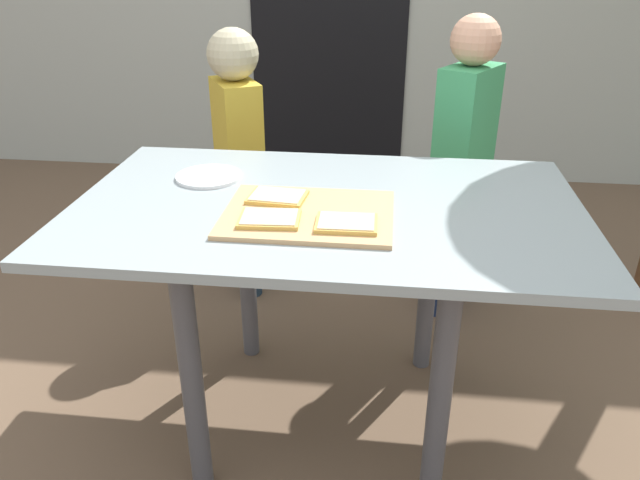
# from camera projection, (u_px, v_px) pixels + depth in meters

# --- Properties ---
(ground_plane) EXTENTS (16.00, 16.00, 0.00)m
(ground_plane) POSITION_uv_depth(u_px,v_px,m) (326.00, 416.00, 1.91)
(ground_plane) COLOR brown
(house_door) EXTENTS (0.90, 0.02, 2.00)m
(house_door) POSITION_uv_depth(u_px,v_px,m) (329.00, 5.00, 3.44)
(house_door) COLOR black
(house_door) RESTS_ON ground
(dining_table) EXTENTS (1.31, 0.81, 0.72)m
(dining_table) POSITION_uv_depth(u_px,v_px,m) (327.00, 238.00, 1.63)
(dining_table) COLOR #929FA3
(dining_table) RESTS_ON ground
(cutting_board) EXTENTS (0.42, 0.32, 0.01)m
(cutting_board) POSITION_uv_depth(u_px,v_px,m) (308.00, 214.00, 1.51)
(cutting_board) COLOR tan
(cutting_board) RESTS_ON dining_table
(pizza_slice_far_left) EXTENTS (0.15, 0.12, 0.01)m
(pizza_slice_far_left) POSITION_uv_depth(u_px,v_px,m) (277.00, 197.00, 1.58)
(pizza_slice_far_left) COLOR gold
(pizza_slice_far_left) RESTS_ON cutting_board
(pizza_slice_near_left) EXTENTS (0.15, 0.12, 0.01)m
(pizza_slice_near_left) POSITION_uv_depth(u_px,v_px,m) (269.00, 218.00, 1.46)
(pizza_slice_near_left) COLOR gold
(pizza_slice_near_left) RESTS_ON cutting_board
(pizza_slice_near_right) EXTENTS (0.15, 0.11, 0.01)m
(pizza_slice_near_right) POSITION_uv_depth(u_px,v_px,m) (346.00, 223.00, 1.43)
(pizza_slice_near_right) COLOR gold
(pizza_slice_near_right) RESTS_ON cutting_board
(plate_white_left) EXTENTS (0.19, 0.19, 0.01)m
(plate_white_left) POSITION_uv_depth(u_px,v_px,m) (209.00, 176.00, 1.75)
(plate_white_left) COLOR white
(plate_white_left) RESTS_ON dining_table
(child_left) EXTENTS (0.24, 0.28, 1.06)m
(child_left) POSITION_uv_depth(u_px,v_px,m) (238.00, 145.00, 2.35)
(child_left) COLOR #213445
(child_left) RESTS_ON ground
(child_right) EXTENTS (0.24, 0.28, 1.12)m
(child_right) POSITION_uv_depth(u_px,v_px,m) (463.00, 152.00, 2.21)
(child_right) COLOR navy
(child_right) RESTS_ON ground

